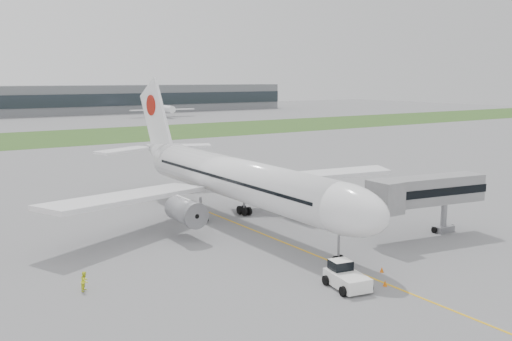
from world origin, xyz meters
TOP-DOWN VIEW (x-y plane):
  - ground at (0.00, 0.00)m, footprint 600.00×600.00m
  - apron_markings at (0.00, -5.00)m, footprint 70.00×70.00m
  - grass_strip at (0.00, 120.00)m, footprint 600.00×50.00m
  - airliner at (0.00, 4.87)m, footprint 48.13×53.95m
  - pushback_tug at (-3.53, -19.87)m, footprint 3.47×4.58m
  - jet_bridge at (14.07, -12.82)m, footprint 15.30×5.39m
  - safety_cone_left at (-0.50, -21.58)m, footprint 0.39×0.39m
  - safety_cone_right at (1.85, -18.91)m, footprint 0.38×0.38m
  - ground_crew_near at (-2.87, -18.63)m, footprint 0.67×0.46m
  - ground_crew_far at (-22.37, -8.45)m, footprint 1.02×1.04m
  - distant_aircraft_right at (72.64, 187.15)m, footprint 32.25×29.08m

SIDE VIEW (x-z plane):
  - ground at x=0.00m, z-range 0.00..0.00m
  - apron_markings at x=0.00m, z-range -0.02..0.02m
  - distant_aircraft_right at x=72.64m, z-range -5.72..5.72m
  - grass_strip at x=0.00m, z-range 0.00..0.02m
  - safety_cone_right at x=1.85m, z-range 0.00..0.52m
  - safety_cone_left at x=-0.50m, z-range 0.00..0.54m
  - ground_crew_far at x=-22.37m, z-range 0.00..1.69m
  - ground_crew_near at x=-2.87m, z-range 0.00..1.77m
  - pushback_tug at x=-3.53m, z-range -0.09..2.08m
  - jet_bridge at x=14.07m, z-range 1.67..8.65m
  - airliner at x=0.00m, z-range -3.28..14.60m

